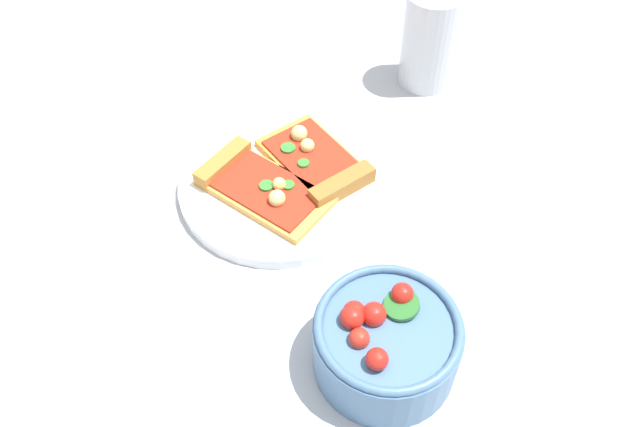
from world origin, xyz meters
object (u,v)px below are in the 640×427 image
at_px(plate, 280,184).
at_px(soda_glass, 429,43).
at_px(pizza_slice_near, 258,185).
at_px(salad_bowl, 386,342).
at_px(pizza_slice_far, 318,162).
at_px(paper_napkin, 155,372).

distance_m(plate, soda_glass, 0.27).
relative_size(pizza_slice_near, salad_bowl, 1.21).
xyz_separation_m(pizza_slice_near, salad_bowl, (-0.21, -0.12, 0.01)).
xyz_separation_m(plate, salad_bowl, (-0.22, -0.10, 0.03)).
bearing_deg(plate, soda_glass, -45.19).
bearing_deg(pizza_slice_far, plate, 113.15).
relative_size(salad_bowl, paper_napkin, 0.90).
bearing_deg(paper_napkin, pizza_slice_far, -32.94).
xyz_separation_m(plate, pizza_slice_far, (0.02, -0.04, 0.01)).
distance_m(pizza_slice_near, paper_napkin, 0.23).
relative_size(plate, salad_bowl, 1.74).
height_order(pizza_slice_far, salad_bowl, salad_bowl).
height_order(pizza_slice_near, pizza_slice_far, same).
height_order(pizza_slice_far, soda_glass, soda_glass).
bearing_deg(pizza_slice_near, salad_bowl, -150.29).
xyz_separation_m(pizza_slice_far, salad_bowl, (-0.24, -0.05, 0.01)).
bearing_deg(soda_glass, pizza_slice_near, 133.34).
bearing_deg(paper_napkin, salad_bowl, -88.91).
bearing_deg(salad_bowl, pizza_slice_far, 12.10).
bearing_deg(soda_glass, plate, 134.81).
bearing_deg(plate, paper_napkin, 153.04).
height_order(plate, paper_napkin, plate).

